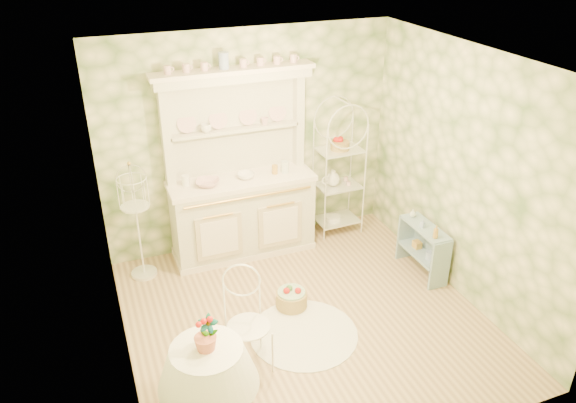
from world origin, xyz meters
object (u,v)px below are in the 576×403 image
object	(u,v)px
round_table	(209,382)
floor_basket	(291,298)
bakers_rack	(339,172)
cafe_chair	(248,323)
kitchen_dresser	(241,168)
birdcage_stand	(138,225)
side_shelf	(423,250)

from	to	relation	value
round_table	floor_basket	world-z (taller)	round_table
bakers_rack	cafe_chair	bearing A→B (deg)	-134.73
kitchen_dresser	birdcage_stand	bearing A→B (deg)	-176.44
bakers_rack	floor_basket	xyz separation A→B (m)	(-1.19, -1.35, -0.72)
kitchen_dresser	birdcage_stand	world-z (taller)	kitchen_dresser
birdcage_stand	side_shelf	bearing A→B (deg)	-20.22
side_shelf	cafe_chair	bearing A→B (deg)	-169.69
kitchen_dresser	floor_basket	xyz separation A→B (m)	(0.14, -1.28, -1.03)
side_shelf	round_table	bearing A→B (deg)	-164.58
round_table	bakers_rack	bearing A→B (deg)	46.13
bakers_rack	floor_basket	size ratio (longest dim) A/B	4.67
cafe_chair	side_shelf	bearing A→B (deg)	38.38
side_shelf	cafe_chair	size ratio (longest dim) A/B	0.72
kitchen_dresser	floor_basket	world-z (taller)	kitchen_dresser
round_table	birdcage_stand	bearing A→B (deg)	95.51
side_shelf	floor_basket	bearing A→B (deg)	175.18
round_table	birdcage_stand	world-z (taller)	birdcage_stand
side_shelf	bakers_rack	bearing A→B (deg)	103.97
round_table	birdcage_stand	distance (m)	2.34
round_table	floor_basket	xyz separation A→B (m)	(1.18, 1.11, -0.24)
bakers_rack	cafe_chair	xyz separation A→B (m)	(-1.88, -2.02, -0.35)
side_shelf	birdcage_stand	size ratio (longest dim) A/B	0.52
round_table	floor_basket	distance (m)	1.64
kitchen_dresser	cafe_chair	size ratio (longest dim) A/B	2.32
side_shelf	cafe_chair	distance (m)	2.49
kitchen_dresser	side_shelf	world-z (taller)	kitchen_dresser
round_table	floor_basket	size ratio (longest dim) A/B	1.96
side_shelf	birdcage_stand	distance (m)	3.30
bakers_rack	birdcage_stand	bearing A→B (deg)	-178.53
bakers_rack	round_table	bearing A→B (deg)	-135.68
kitchen_dresser	round_table	xyz separation A→B (m)	(-1.04, -2.39, -0.79)
birdcage_stand	floor_basket	distance (m)	1.92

